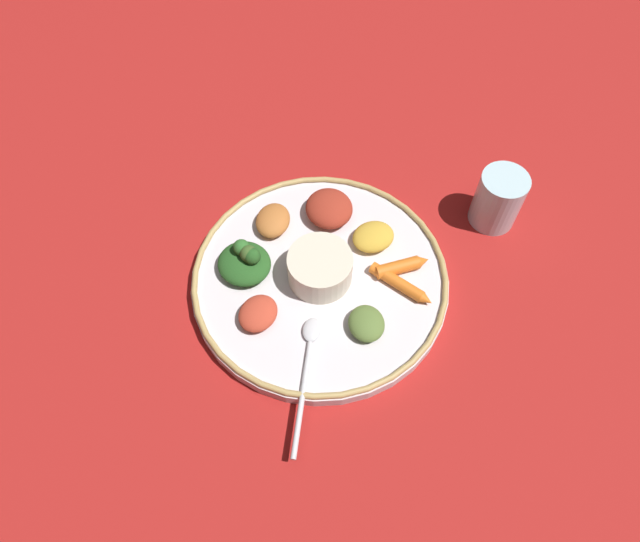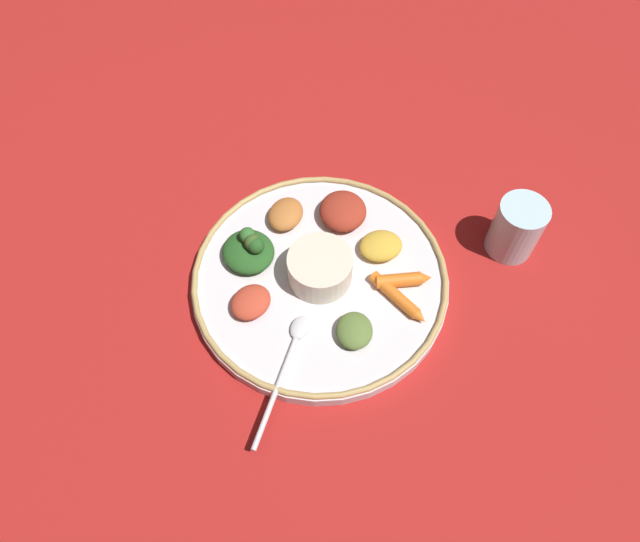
{
  "view_description": "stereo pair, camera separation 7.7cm",
  "coord_description": "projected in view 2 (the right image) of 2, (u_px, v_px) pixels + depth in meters",
  "views": [
    {
      "loc": [
        0.1,
        -0.39,
        0.69
      ],
      "look_at": [
        0.0,
        0.0,
        0.03
      ],
      "focal_mm": 32.45,
      "sensor_mm": 36.0,
      "label": 1
    },
    {
      "loc": [
        0.17,
        -0.36,
        0.69
      ],
      "look_at": [
        0.0,
        0.0,
        0.03
      ],
      "focal_mm": 32.45,
      "sensor_mm": 36.0,
      "label": 2
    }
  ],
  "objects": [
    {
      "name": "spoon",
      "position": [
        288.0,
        358.0,
        0.72
      ],
      "size": [
        0.04,
        0.18,
        0.01
      ],
      "color": "silver",
      "rests_on": "platter"
    },
    {
      "name": "drinking_glass",
      "position": [
        515.0,
        231.0,
        0.8
      ],
      "size": [
        0.07,
        0.07,
        0.09
      ],
      "color": "silver",
      "rests_on": "ground_plane"
    },
    {
      "name": "carrot_outer",
      "position": [
        403.0,
        280.0,
        0.77
      ],
      "size": [
        0.07,
        0.05,
        0.02
      ],
      "color": "orange",
      "rests_on": "platter"
    },
    {
      "name": "center_bowl",
      "position": [
        320.0,
        267.0,
        0.76
      ],
      "size": [
        0.09,
        0.09,
        0.04
      ],
      "color": "beige",
      "rests_on": "platter"
    },
    {
      "name": "mound_beet",
      "position": [
        343.0,
        211.0,
        0.82
      ],
      "size": [
        0.1,
        0.1,
        0.03
      ],
      "primitive_type": "ellipsoid",
      "rotation": [
        0.0,
        0.0,
        3.76
      ],
      "color": "maroon",
      "rests_on": "platter"
    },
    {
      "name": "greens_pile",
      "position": [
        249.0,
        249.0,
        0.79
      ],
      "size": [
        0.1,
        0.09,
        0.05
      ],
      "color": "#23511E",
      "rests_on": "platter"
    },
    {
      "name": "mound_collards",
      "position": [
        354.0,
        331.0,
        0.73
      ],
      "size": [
        0.06,
        0.07,
        0.02
      ],
      "primitive_type": "ellipsoid",
      "rotation": [
        0.0,
        0.0,
        1.99
      ],
      "color": "#567033",
      "rests_on": "platter"
    },
    {
      "name": "platter",
      "position": [
        320.0,
        280.0,
        0.79
      ],
      "size": [
        0.35,
        0.35,
        0.02
      ],
      "primitive_type": "cylinder",
      "color": "silver",
      "rests_on": "ground_plane"
    },
    {
      "name": "carrot_near_spoon",
      "position": [
        398.0,
        298.0,
        0.76
      ],
      "size": [
        0.09,
        0.05,
        0.02
      ],
      "color": "orange",
      "rests_on": "platter"
    },
    {
      "name": "mound_berbere_red",
      "position": [
        251.0,
        302.0,
        0.75
      ],
      "size": [
        0.06,
        0.07,
        0.02
      ],
      "primitive_type": "ellipsoid",
      "rotation": [
        0.0,
        0.0,
        4.41
      ],
      "color": "#B73D28",
      "rests_on": "platter"
    },
    {
      "name": "mound_lentil_yellow",
      "position": [
        381.0,
        246.0,
        0.8
      ],
      "size": [
        0.08,
        0.08,
        0.02
      ],
      "primitive_type": "ellipsoid",
      "rotation": [
        0.0,
        0.0,
        3.82
      ],
      "color": "gold",
      "rests_on": "platter"
    },
    {
      "name": "platter_rim",
      "position": [
        320.0,
        276.0,
        0.78
      ],
      "size": [
        0.35,
        0.35,
        0.01
      ],
      "primitive_type": "torus",
      "color": "tan",
      "rests_on": "platter"
    },
    {
      "name": "ground_plane",
      "position": [
        320.0,
        284.0,
        0.8
      ],
      "size": [
        2.4,
        2.4,
        0.0
      ],
      "primitive_type": "plane",
      "color": "maroon"
    },
    {
      "name": "mound_chickpea",
      "position": [
        286.0,
        214.0,
        0.82
      ],
      "size": [
        0.05,
        0.06,
        0.02
      ],
      "primitive_type": "ellipsoid",
      "rotation": [
        0.0,
        0.0,
        1.62
      ],
      "color": "#B2662D",
      "rests_on": "platter"
    }
  ]
}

